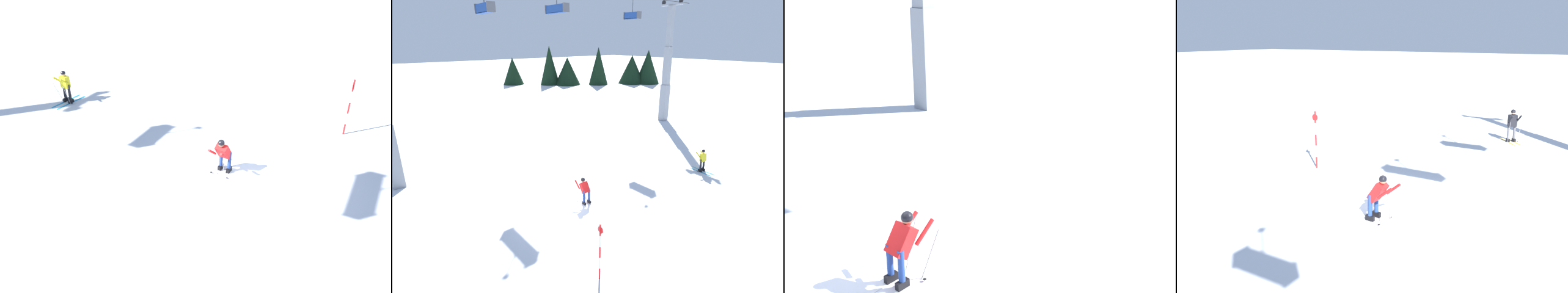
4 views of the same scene
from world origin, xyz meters
The scene contains 9 objects.
ground_plane centered at (0.00, 0.00, 0.00)m, with size 260.00×260.00×0.00m, color white.
skier_carving_main centered at (1.20, 0.40, 0.84)m, with size 0.73×1.69×1.60m.
lift_tower_far centered at (19.97, 9.29, 5.20)m, with size 0.78×2.51×12.55m.
chairlift_seat_nearest centered at (0.14, 9.29, 10.61)m, with size 0.61×2.02×2.17m.
chairlift_seat_second centered at (5.74, 9.29, 10.85)m, with size 0.61×2.41×1.89m.
chairlift_seat_middle centered at (14.05, 9.29, 10.79)m, with size 0.61×1.68×1.99m.
trail_marker_pole centered at (-2.06, -4.51, 1.29)m, with size 0.07×0.28×2.42m.
skier_distant_downhill centered at (10.19, -1.43, 0.91)m, with size 0.72×1.78×1.62m.
tree_line_ridge centered at (33.93, 37.53, 3.19)m, with size 26.91×21.21×7.64m.
Camera 2 is at (-8.46, -11.51, 8.65)m, focal length 28.24 mm.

